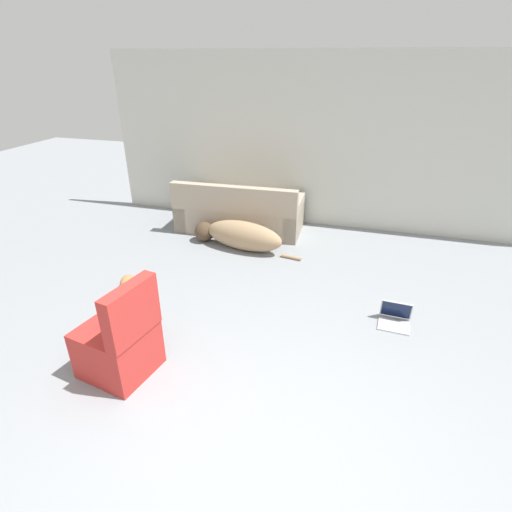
{
  "coord_description": "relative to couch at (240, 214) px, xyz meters",
  "views": [
    {
      "loc": [
        0.53,
        -1.57,
        2.55
      ],
      "look_at": [
        -0.56,
        2.17,
        0.57
      ],
      "focal_mm": 28.0,
      "sensor_mm": 36.0,
      "label": 1
    }
  ],
  "objects": [
    {
      "name": "couch",
      "position": [
        0.0,
        0.0,
        0.0
      ],
      "size": [
        1.98,
        0.95,
        0.82
      ],
      "rotation": [
        0.0,
        0.0,
        3.18
      ],
      "color": "tan",
      "rests_on": "ground_plane"
    },
    {
      "name": "laptop_open",
      "position": [
        2.37,
        -1.95,
        -0.19
      ],
      "size": [
        0.34,
        0.32,
        0.23
      ],
      "rotation": [
        0.0,
        0.0,
        -0.07
      ],
      "color": "#B7B7BC",
      "rests_on": "ground_plane"
    },
    {
      "name": "ground_plane",
      "position": [
        1.4,
        -4.11,
        -0.27
      ],
      "size": [
        20.0,
        20.0,
        0.0
      ],
      "primitive_type": "plane",
      "color": "gray"
    },
    {
      "name": "dog",
      "position": [
        0.21,
        -0.67,
        -0.06
      ],
      "size": [
        1.71,
        0.57,
        0.42
      ],
      "rotation": [
        0.0,
        0.0,
        2.98
      ],
      "color": "#A38460",
      "rests_on": "ground_plane"
    },
    {
      "name": "wall_back",
      "position": [
        1.4,
        0.63,
        1.05
      ],
      "size": [
        7.5,
        0.06,
        2.63
      ],
      "color": "beige",
      "rests_on": "ground_plane"
    },
    {
      "name": "side_chair",
      "position": [
        0.03,
        -3.38,
        0.05
      ],
      "size": [
        0.68,
        0.64,
        0.94
      ],
      "rotation": [
        0.0,
        0.0,
        4.53
      ],
      "color": "#B72D28",
      "rests_on": "ground_plane"
    },
    {
      "name": "cat",
      "position": [
        -0.7,
        -2.16,
        -0.19
      ],
      "size": [
        0.35,
        0.45,
        0.16
      ],
      "rotation": [
        0.0,
        0.0,
        5.28
      ],
      "color": "#BC7A47",
      "rests_on": "ground_plane"
    }
  ]
}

